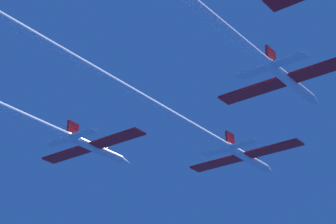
{
  "coord_description": "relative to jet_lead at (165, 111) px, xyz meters",
  "views": [
    {
      "loc": [
        48.0,
        -82.25,
        -38.14
      ],
      "look_at": [
        0.45,
        -19.91,
        -0.24
      ],
      "focal_mm": 67.4,
      "sensor_mm": 36.0,
      "label": 1
    }
  ],
  "objects": [
    {
      "name": "jet_lead",
      "position": [
        0.0,
        0.0,
        0.0
      ],
      "size": [
        19.69,
        70.81,
        3.26
      ],
      "color": "white"
    },
    {
      "name": "jet_right_wing",
      "position": [
        16.3,
        -14.69,
        1.45
      ],
      "size": [
        19.69,
        67.46,
        3.26
      ],
      "color": "white"
    }
  ]
}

